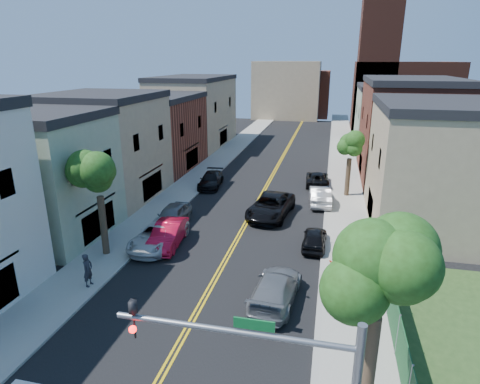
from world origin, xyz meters
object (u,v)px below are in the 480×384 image
Objects in this scene: red_sedan at (168,234)px; black_suv_lane at (271,206)px; white_pickup at (158,235)px; grey_car_left at (172,216)px; dark_car_right_far at (317,179)px; pedestrian_left at (88,270)px; pedestrian_right at (337,262)px; black_car_left at (211,180)px; grey_car_right at (276,289)px; black_car_right at (315,238)px; silver_car_right at (320,195)px.

red_sedan is 9.35m from black_suv_lane.
white_pickup is 1.19× the size of grey_car_left.
pedestrian_left is (-11.73, -23.03, 0.44)m from dark_car_right_far.
dark_car_right_far is at bearing -97.92° from pedestrian_right.
black_suv_lane is 3.29× the size of pedestrian_left.
black_car_left is 2.57× the size of pedestrian_left.
pedestrian_right is (3.17, 3.03, 0.35)m from grey_car_right.
black_suv_lane is at bearing 67.94° from dark_car_right_far.
white_pickup is (-0.61, -0.25, -0.04)m from red_sedan.
black_car_left reaches higher than dark_car_right_far.
pedestrian_right is at bearing 92.70° from dark_car_right_far.
black_suv_lane is at bearing -75.61° from grey_car_right.
grey_car_right is 22.10m from dark_car_right_far.
pedestrian_right reaches higher than black_car_left.
red_sedan is 10.14m from black_car_right.
white_pickup is 1.16× the size of dark_car_right_far.
white_pickup is at bearing 41.43° from silver_car_right.
grey_car_left is 12.67m from grey_car_right.
pedestrian_right reaches higher than pedestrian_left.
red_sedan is at bearing 12.13° from black_car_right.
pedestrian_left is at bearing -103.16° from white_pickup.
grey_car_right is 16.31m from silver_car_right.
grey_car_left is 0.98× the size of dark_car_right_far.
dark_car_right_far is at bearing 78.22° from black_suv_lane.
grey_car_left is 1.21× the size of black_car_right.
grey_car_right is 2.73× the size of pedestrian_right.
black_car_left is 10.96m from dark_car_right_far.
grey_car_right is (9.30, -19.01, 0.06)m from black_car_left.
grey_car_left is (-0.43, 3.62, 0.03)m from white_pickup.
black_car_left is at bearing 144.01° from black_suv_lane.
grey_car_right is at bearing 83.70° from dark_car_right_far.
silver_car_right is at bearing 91.48° from dark_car_right_far.
dark_car_right_far is at bearing 55.67° from red_sedan.
grey_car_left reaches higher than dark_car_right_far.
silver_car_right is at bearing 42.91° from red_sedan.
grey_car_left is 0.75× the size of black_suv_lane.
grey_car_left is at bearing 102.27° from red_sedan.
pedestrian_right is at bearing -57.43° from black_car_left.
pedestrian_right reaches higher than black_suv_lane.
grey_car_right is 1.36× the size of black_car_right.
grey_car_left is 0.96× the size of silver_car_right.
pedestrian_right is at bearing -131.69° from grey_car_right.
grey_car_left reaches higher than black_car_right.
black_car_left is at bearing -45.98° from black_car_right.
grey_car_right is 12.47m from black_suv_lane.
grey_car_left is at bearing -38.21° from grey_car_right.
black_suv_lane is at bearing -31.55° from pedestrian_left.
pedestrian_right is (1.47, -13.19, 0.32)m from silver_car_right.
black_car_left is 11.35m from silver_car_right.
white_pickup is at bearing -125.52° from black_suv_lane.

